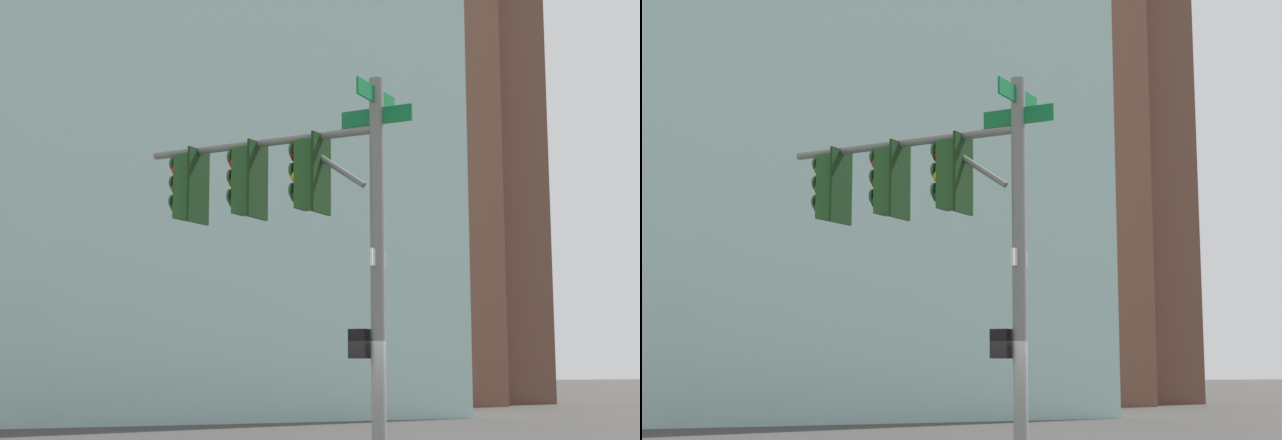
% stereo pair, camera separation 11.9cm
% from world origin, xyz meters
% --- Properties ---
extents(signal_pole_assembly, '(3.37, 3.06, 6.20)m').
position_xyz_m(signal_pole_assembly, '(0.87, 1.01, 4.34)').
color(signal_pole_assembly, slate).
rests_on(signal_pole_assembly, ground_plane).
extents(building_brick_nearside, '(19.18, 21.48, 35.52)m').
position_xyz_m(building_brick_nearside, '(42.57, -14.97, 17.76)').
color(building_brick_nearside, brown).
rests_on(building_brick_nearside, ground_plane).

